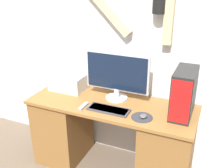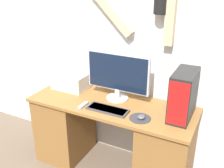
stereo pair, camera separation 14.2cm
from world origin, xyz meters
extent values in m
cube|color=silver|center=(0.00, 0.64, 1.35)|extent=(6.40, 0.05, 2.70)
cylinder|color=black|center=(0.33, 0.55, 1.63)|extent=(0.12, 0.12, 0.14)
cube|color=brown|center=(0.00, 0.29, 0.74)|extent=(1.59, 0.58, 0.03)
cube|color=brown|center=(-0.56, 0.29, 0.36)|extent=(0.44, 0.54, 0.73)
cube|color=brown|center=(0.56, 0.29, 0.36)|extent=(0.44, 0.54, 0.73)
cylinder|color=#B7B7BC|center=(0.01, 0.41, 0.76)|extent=(0.21, 0.21, 0.02)
cylinder|color=#B7B7BC|center=(0.01, 0.41, 0.82)|extent=(0.05, 0.05, 0.09)
cube|color=#B7B7BC|center=(0.01, 0.42, 1.03)|extent=(0.63, 0.03, 0.37)
cube|color=black|center=(0.01, 0.40, 1.03)|extent=(0.60, 0.01, 0.34)
cube|color=#3D3D42|center=(0.03, 0.15, 0.76)|extent=(0.38, 0.14, 0.02)
cube|color=#5B5B60|center=(0.03, 0.15, 0.77)|extent=(0.35, 0.12, 0.01)
cylinder|color=#2D2D33|center=(0.34, 0.15, 0.76)|extent=(0.18, 0.18, 0.00)
ellipsoid|color=#4C4C51|center=(0.36, 0.15, 0.77)|extent=(0.06, 0.07, 0.03)
cube|color=black|center=(0.64, 0.35, 0.96)|extent=(0.17, 0.37, 0.41)
cube|color=red|center=(0.64, 0.16, 0.96)|extent=(0.16, 0.01, 0.37)
cube|color=beige|center=(-0.54, 0.41, 0.84)|extent=(0.36, 0.24, 0.16)
cube|color=white|center=(-0.54, 0.34, 0.79)|extent=(0.25, 0.11, 0.01)
cube|color=gray|center=(-0.21, 0.13, 0.76)|extent=(0.04, 0.15, 0.02)
camera|label=1|loc=(0.87, -1.72, 1.90)|focal=42.00mm
camera|label=2|loc=(1.00, -1.66, 1.90)|focal=42.00mm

